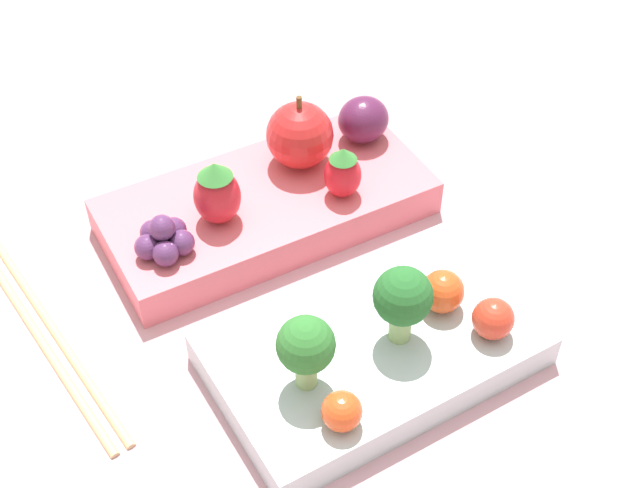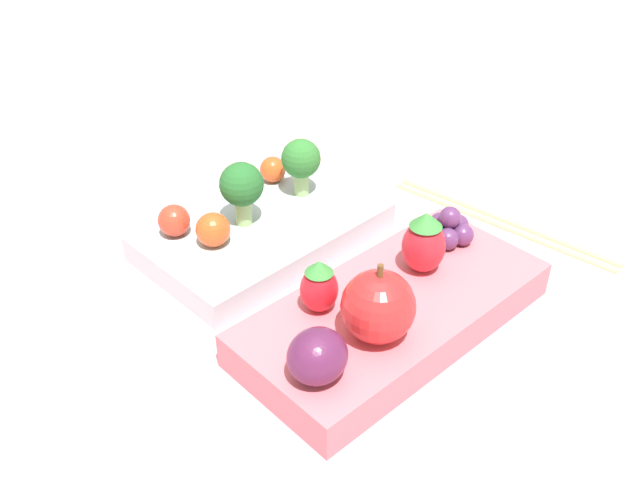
% 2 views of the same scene
% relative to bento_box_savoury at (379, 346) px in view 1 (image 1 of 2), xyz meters
% --- Properties ---
extents(ground_plane, '(4.00, 4.00, 0.00)m').
position_rel_bento_box_savoury_xyz_m(ground_plane, '(0.00, -0.08, -0.01)').
color(ground_plane, '#C6939E').
extents(bento_box_savoury, '(0.20, 0.12, 0.02)m').
position_rel_bento_box_savoury_xyz_m(bento_box_savoury, '(0.00, 0.00, 0.00)').
color(bento_box_savoury, silver).
rests_on(bento_box_savoury, ground_plane).
extents(bento_box_fruit, '(0.23, 0.11, 0.03)m').
position_rel_bento_box_savoury_xyz_m(bento_box_fruit, '(0.00, -0.14, 0.00)').
color(bento_box_fruit, '#DB6670').
rests_on(bento_box_fruit, ground_plane).
extents(broccoli_floret_0, '(0.04, 0.04, 0.05)m').
position_rel_bento_box_savoury_xyz_m(broccoli_floret_0, '(-0.01, 0.01, 0.05)').
color(broccoli_floret_0, '#93B770').
rests_on(broccoli_floret_0, bento_box_savoury).
extents(broccoli_floret_1, '(0.03, 0.03, 0.05)m').
position_rel_bento_box_savoury_xyz_m(broccoli_floret_1, '(0.06, 0.01, 0.04)').
color(broccoli_floret_1, '#93B770').
rests_on(broccoli_floret_1, bento_box_savoury).
extents(cherry_tomato_0, '(0.03, 0.03, 0.03)m').
position_rel_bento_box_savoury_xyz_m(cherry_tomato_0, '(-0.04, -0.00, 0.02)').
color(cherry_tomato_0, '#DB4C1E').
rests_on(cherry_tomato_0, bento_box_savoury).
extents(cherry_tomato_1, '(0.03, 0.03, 0.03)m').
position_rel_bento_box_savoury_xyz_m(cherry_tomato_1, '(-0.06, 0.03, 0.02)').
color(cherry_tomato_1, red).
rests_on(cherry_tomato_1, bento_box_savoury).
extents(cherry_tomato_2, '(0.02, 0.02, 0.02)m').
position_rel_bento_box_savoury_xyz_m(cherry_tomato_2, '(0.05, 0.04, 0.02)').
color(cherry_tomato_2, '#DB4C1E').
rests_on(cherry_tomato_2, bento_box_savoury).
extents(apple, '(0.05, 0.05, 0.06)m').
position_rel_bento_box_savoury_xyz_m(apple, '(-0.03, -0.16, 0.04)').
color(apple, red).
rests_on(apple, bento_box_fruit).
extents(strawberry_0, '(0.03, 0.03, 0.05)m').
position_rel_bento_box_savoury_xyz_m(strawberry_0, '(0.04, -0.13, 0.04)').
color(strawberry_0, red).
rests_on(strawberry_0, bento_box_fruit).
extents(strawberry_1, '(0.03, 0.03, 0.04)m').
position_rel_bento_box_savoury_xyz_m(strawberry_1, '(-0.04, -0.12, 0.03)').
color(strawberry_1, red).
rests_on(strawberry_1, bento_box_fruit).
extents(plum, '(0.04, 0.03, 0.03)m').
position_rel_bento_box_savoury_xyz_m(plum, '(-0.08, -0.16, 0.03)').
color(plum, '#511E42').
rests_on(plum, bento_box_fruit).
extents(grape_cluster, '(0.04, 0.04, 0.03)m').
position_rel_bento_box_savoury_xyz_m(grape_cluster, '(0.09, -0.12, 0.03)').
color(grape_cluster, '#562D5B').
rests_on(grape_cluster, bento_box_fruit).
extents(chopsticks_pair, '(0.04, 0.21, 0.01)m').
position_rel_bento_box_savoury_xyz_m(chopsticks_pair, '(0.17, -0.12, -0.01)').
color(chopsticks_pair, tan).
rests_on(chopsticks_pair, ground_plane).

